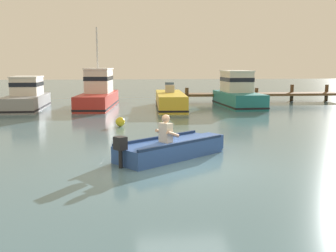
# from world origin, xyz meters

# --- Properties ---
(ground_plane) EXTENTS (120.00, 120.00, 0.00)m
(ground_plane) POSITION_xyz_m (0.00, 0.00, 0.00)
(ground_plane) COLOR slate
(wooden_dock) EXTENTS (11.06, 1.64, 1.16)m
(wooden_dock) POSITION_xyz_m (7.50, 16.33, 0.53)
(wooden_dock) COLOR brown
(wooden_dock) RESTS_ON ground
(rowboat_with_person) EXTENTS (3.29, 2.78, 1.19)m
(rowboat_with_person) POSITION_xyz_m (-0.25, 0.95, 0.25)
(rowboat_with_person) COLOR #2D519E
(rowboat_with_person) RESTS_ON ground
(moored_boat_grey) EXTENTS (2.00, 5.04, 1.86)m
(moored_boat_grey) POSITION_xyz_m (-7.19, 13.43, 0.69)
(moored_boat_grey) COLOR gray
(moored_boat_grey) RESTS_ON ground
(moored_boat_red) EXTENTS (2.31, 6.40, 4.67)m
(moored_boat_red) POSITION_xyz_m (-3.19, 14.21, 0.85)
(moored_boat_red) COLOR #B72D28
(moored_boat_red) RESTS_ON ground
(moored_boat_yellow) EXTENTS (1.85, 6.20, 1.47)m
(moored_boat_yellow) POSITION_xyz_m (1.01, 13.11, 0.42)
(moored_boat_yellow) COLOR gold
(moored_boat_yellow) RESTS_ON ground
(moored_boat_teal) EXTENTS (2.14, 5.01, 2.17)m
(moored_boat_teal) POSITION_xyz_m (5.17, 13.57, 0.79)
(moored_boat_teal) COLOR #1E727A
(moored_boat_teal) RESTS_ON ground
(mooring_buoy) EXTENTS (0.39, 0.39, 0.39)m
(mooring_buoy) POSITION_xyz_m (-1.76, 6.49, 0.19)
(mooring_buoy) COLOR yellow
(mooring_buoy) RESTS_ON ground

